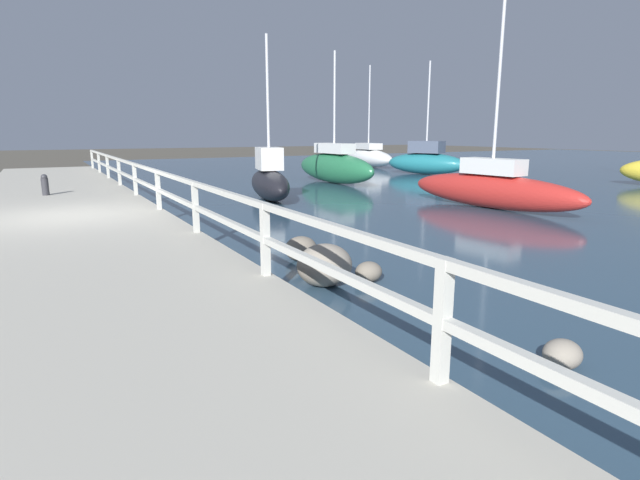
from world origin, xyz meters
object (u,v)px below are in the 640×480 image
Objects in this scene: sailboat_black at (270,180)px; mooring_bollard at (45,185)px; sailboat_green at (334,166)px; sailboat_teal at (426,161)px; sailboat_red at (491,188)px; sailboat_white at (368,157)px.

mooring_bollard is at bearing 175.84° from sailboat_black.
mooring_bollard is 0.11× the size of sailboat_green.
sailboat_teal is 12.32m from sailboat_black.
sailboat_black is (6.30, -1.99, -0.00)m from mooring_bollard.
mooring_bollard is 12.96m from sailboat_red.
sailboat_teal is at bearing 38.98° from sailboat_black.
sailboat_red reaches higher than sailboat_teal.
mooring_bollard is 0.12× the size of sailboat_black.
sailboat_red is at bearing -31.55° from mooring_bollard.
sailboat_teal reaches higher than sailboat_black.
sailboat_green is at bearing 8.60° from mooring_bollard.
sailboat_teal is 6.36m from sailboat_white.
sailboat_teal is 0.91× the size of sailboat_white.
sailboat_green reaches higher than mooring_bollard.
sailboat_red is (11.05, -6.78, -0.05)m from mooring_bollard.
sailboat_green is 8.43m from sailboat_red.
sailboat_black is at bearing -126.91° from sailboat_white.
sailboat_teal reaches higher than mooring_bollard.
sailboat_black is 0.87× the size of sailboat_red.
sailboat_green is (-6.53, -1.68, 0.04)m from sailboat_teal.
sailboat_green is at bearing 51.87° from sailboat_black.
sailboat_teal is 6.75m from sailboat_green.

